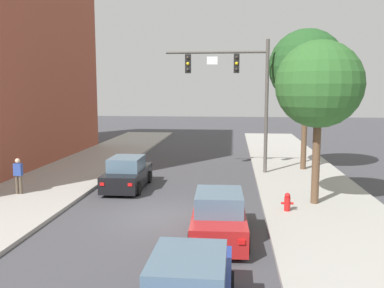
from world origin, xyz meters
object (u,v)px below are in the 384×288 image
at_px(traffic_signal_mast, 238,82).
at_px(fire_hydrant, 287,202).
at_px(car_lead_black, 127,174).
at_px(street_tree_nearest, 319,85).
at_px(pedestrian_sidewalk_left_walker, 18,174).
at_px(car_following_red, 219,217).
at_px(street_tree_second, 307,67).

height_order(traffic_signal_mast, fire_hydrant, traffic_signal_mast).
relative_size(car_lead_black, street_tree_nearest, 0.63).
distance_m(traffic_signal_mast, fire_hydrant, 9.23).
bearing_deg(traffic_signal_mast, street_tree_nearest, -63.52).
xyz_separation_m(traffic_signal_mast, pedestrian_sidewalk_left_walker, (-9.93, -6.16, -4.24)).
bearing_deg(car_lead_black, traffic_signal_mast, 36.53).
relative_size(car_following_red, pedestrian_sidewalk_left_walker, 2.62).
bearing_deg(street_tree_second, traffic_signal_mast, -162.56).
bearing_deg(street_tree_second, car_following_red, -111.37).
bearing_deg(car_following_red, pedestrian_sidewalk_left_walker, 154.56).
bearing_deg(street_tree_second, fire_hydrant, -102.95).
xyz_separation_m(pedestrian_sidewalk_left_walker, fire_hydrant, (11.84, -1.49, -0.56)).
relative_size(traffic_signal_mast, street_tree_nearest, 1.12).
bearing_deg(car_following_red, street_tree_second, 68.63).
bearing_deg(pedestrian_sidewalk_left_walker, street_tree_nearest, -1.05).
bearing_deg(street_tree_nearest, street_tree_second, 84.31).
bearing_deg(traffic_signal_mast, fire_hydrant, -76.02).
xyz_separation_m(traffic_signal_mast, street_tree_second, (3.95, 1.24, 0.86)).
relative_size(car_lead_black, car_following_red, 0.99).
distance_m(fire_hydrant, street_tree_second, 10.73).
bearing_deg(car_lead_black, car_following_red, -53.93).
height_order(car_lead_black, street_tree_nearest, street_tree_nearest).
bearing_deg(traffic_signal_mast, car_lead_black, -143.47).
bearing_deg(fire_hydrant, car_following_red, -131.44).
bearing_deg(fire_hydrant, street_tree_second, 77.05).
relative_size(traffic_signal_mast, car_lead_black, 1.76).
height_order(car_following_red, fire_hydrant, car_following_red).
relative_size(car_following_red, fire_hydrant, 5.96).
distance_m(traffic_signal_mast, street_tree_second, 4.23).
bearing_deg(street_tree_nearest, fire_hydrant, -135.72).
height_order(car_following_red, street_tree_second, street_tree_second).
xyz_separation_m(car_lead_black, fire_hydrant, (7.34, -3.62, -0.22)).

